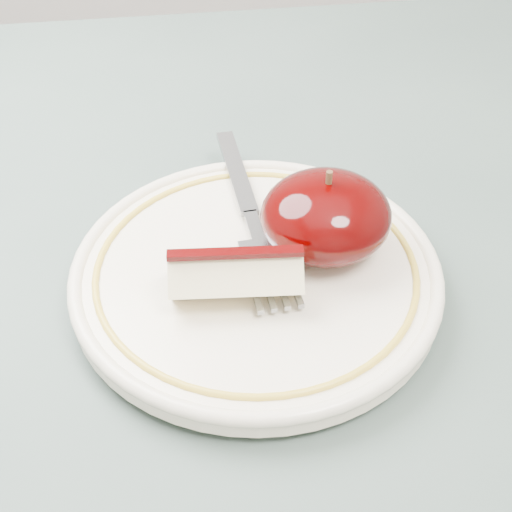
{
  "coord_description": "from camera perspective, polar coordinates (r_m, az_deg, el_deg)",
  "views": [
    {
      "loc": [
        -0.08,
        -0.28,
        1.06
      ],
      "look_at": [
        -0.04,
        0.03,
        0.78
      ],
      "focal_mm": 50.0,
      "sensor_mm": 36.0,
      "label": 1
    }
  ],
  "objects": [
    {
      "name": "table",
      "position": [
        0.5,
        5.27,
        -12.03
      ],
      "size": [
        0.9,
        0.9,
        0.75
      ],
      "color": "brown",
      "rests_on": "ground"
    },
    {
      "name": "plate",
      "position": [
        0.43,
        -0.0,
        -1.37
      ],
      "size": [
        0.23,
        0.23,
        0.02
      ],
      "color": "#ECDFC6",
      "rests_on": "table"
    },
    {
      "name": "apple_half",
      "position": [
        0.43,
        5.61,
        3.2
      ],
      "size": [
        0.08,
        0.08,
        0.06
      ],
      "color": "#2C0000",
      "rests_on": "plate"
    },
    {
      "name": "apple_wedge",
      "position": [
        0.4,
        -1.62,
        -1.6
      ],
      "size": [
        0.08,
        0.04,
        0.04
      ],
      "rotation": [
        0.0,
        0.0,
        -0.09
      ],
      "color": "beige",
      "rests_on": "plate"
    },
    {
      "name": "fork",
      "position": [
        0.46,
        -0.45,
        3.33
      ],
      "size": [
        0.03,
        0.19,
        0.0
      ],
      "rotation": [
        0.0,
        0.0,
        1.64
      ],
      "color": "gray",
      "rests_on": "plate"
    }
  ]
}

